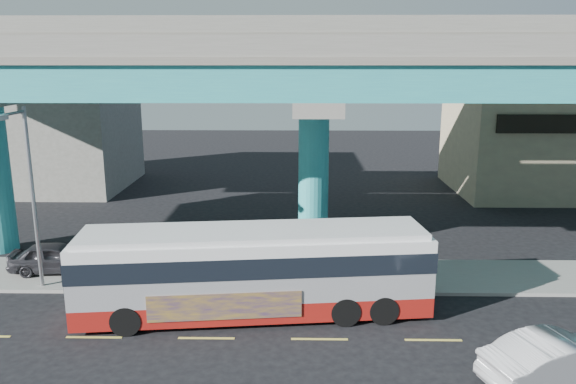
{
  "coord_description": "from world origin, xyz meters",
  "views": [
    {
      "loc": [
        -0.8,
        -18.36,
        9.59
      ],
      "look_at": [
        -1.18,
        4.0,
        4.32
      ],
      "focal_mm": 35.0,
      "sensor_mm": 36.0,
      "label": 1
    }
  ],
  "objects_px": {
    "stop_sign": "(407,241)",
    "street_lamp": "(24,175)",
    "sedan": "(562,361)",
    "transit_bus": "(254,268)",
    "parked_car": "(56,257)"
  },
  "relations": [
    {
      "from": "stop_sign",
      "to": "street_lamp",
      "type": "bearing_deg",
      "value": -174.09
    },
    {
      "from": "sedan",
      "to": "stop_sign",
      "type": "distance_m",
      "value": 8.08
    },
    {
      "from": "transit_bus",
      "to": "street_lamp",
      "type": "xyz_separation_m",
      "value": [
        -9.33,
        1.77,
        3.25
      ]
    },
    {
      "from": "street_lamp",
      "to": "stop_sign",
      "type": "xyz_separation_m",
      "value": [
        15.59,
        0.74,
        -2.94
      ]
    },
    {
      "from": "parked_car",
      "to": "stop_sign",
      "type": "relative_size",
      "value": 1.49
    },
    {
      "from": "parked_car",
      "to": "street_lamp",
      "type": "distance_m",
      "value": 4.81
    },
    {
      "from": "sedan",
      "to": "parked_car",
      "type": "height_order",
      "value": "sedan"
    },
    {
      "from": "sedan",
      "to": "street_lamp",
      "type": "bearing_deg",
      "value": 53.37
    },
    {
      "from": "stop_sign",
      "to": "transit_bus",
      "type": "bearing_deg",
      "value": -155.01
    },
    {
      "from": "parked_car",
      "to": "stop_sign",
      "type": "distance_m",
      "value": 15.75
    },
    {
      "from": "parked_car",
      "to": "street_lamp",
      "type": "xyz_separation_m",
      "value": [
        0.04,
        -2.18,
        4.29
      ]
    },
    {
      "from": "parked_car",
      "to": "sedan",
      "type": "bearing_deg",
      "value": -119.29
    },
    {
      "from": "street_lamp",
      "to": "sedan",
      "type": "bearing_deg",
      "value": -18.99
    },
    {
      "from": "parked_car",
      "to": "stop_sign",
      "type": "bearing_deg",
      "value": -99.94
    },
    {
      "from": "parked_car",
      "to": "stop_sign",
      "type": "xyz_separation_m",
      "value": [
        15.63,
        -1.44,
        1.35
      ]
    }
  ]
}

